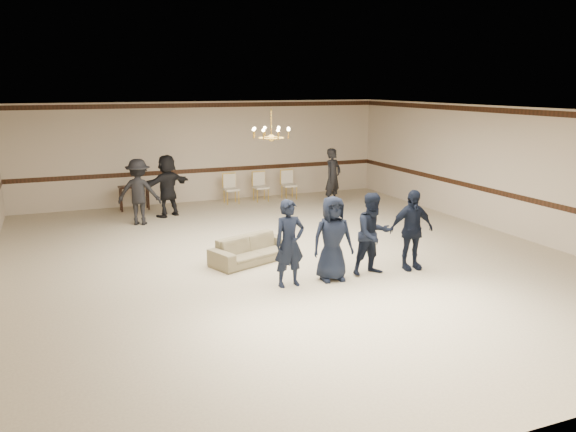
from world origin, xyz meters
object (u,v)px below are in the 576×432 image
at_px(adult_left, 139,192).
at_px(chandelier, 271,123).
at_px(boy_a, 289,243).
at_px(console_table, 134,198).
at_px(banquet_chair_right, 289,185).
at_px(boy_b, 333,239).
at_px(boy_d, 411,230).
at_px(adult_mid, 167,186).
at_px(adult_right, 333,177).
at_px(banquet_chair_mid, 261,187).
at_px(settee, 253,249).
at_px(boy_c, 373,234).
at_px(banquet_chair_left, 231,189).

bearing_deg(adult_left, chandelier, 147.05).
bearing_deg(boy_a, console_table, 99.31).
bearing_deg(banquet_chair_right, boy_b, -101.73).
xyz_separation_m(chandelier, boy_b, (0.25, -2.63, -2.04)).
height_order(boy_a, boy_d, same).
relative_size(chandelier, adult_mid, 0.53).
height_order(boy_d, adult_right, adult_right).
distance_m(banquet_chair_mid, console_table, 4.01).
xyz_separation_m(chandelier, boy_d, (2.05, -2.63, -2.04)).
xyz_separation_m(boy_a, settee, (-0.15, 1.70, -0.55)).
distance_m(settee, banquet_chair_right, 7.02).
xyz_separation_m(boy_a, boy_d, (2.70, 0.00, 0.00)).
relative_size(boy_d, console_table, 1.87).
bearing_deg(banquet_chair_mid, boy_c, -94.45).
bearing_deg(boy_b, banquet_chair_left, 92.86).
bearing_deg(banquet_chair_mid, chandelier, -108.24).
xyz_separation_m(settee, banquet_chair_mid, (2.40, 6.14, 0.19)).
xyz_separation_m(boy_c, adult_right, (2.33, 6.39, 0.06)).
relative_size(boy_c, adult_left, 0.93).
bearing_deg(adult_right, boy_c, -137.31).
bearing_deg(banquet_chair_right, boy_c, -95.52).
height_order(boy_a, banquet_chair_right, boy_a).
bearing_deg(adult_left, adult_right, -156.08).
height_order(boy_c, console_table, boy_c).
height_order(adult_right, console_table, adult_right).
bearing_deg(adult_mid, boy_c, 87.86).
height_order(banquet_chair_mid, banquet_chair_right, same).
bearing_deg(adult_mid, banquet_chair_right, 169.63).
distance_m(adult_mid, banquet_chair_mid, 3.41).
xyz_separation_m(boy_d, banquet_chair_right, (0.55, 7.84, -0.36)).
bearing_deg(boy_d, adult_right, 81.30).
relative_size(adult_right, banquet_chair_mid, 1.91).
distance_m(boy_c, console_table, 8.80).
xyz_separation_m(boy_d, console_table, (-4.45, 8.04, -0.46)).
bearing_deg(chandelier, boy_b, -84.55).
xyz_separation_m(boy_a, adult_mid, (-0.97, 6.79, 0.06)).
bearing_deg(banquet_chair_right, console_table, -177.33).
xyz_separation_m(boy_b, adult_left, (-2.77, 6.09, 0.06)).
height_order(boy_b, adult_left, adult_left).
bearing_deg(settee, adult_left, 90.68).
relative_size(settee, console_table, 2.13).
relative_size(adult_right, banquet_chair_left, 1.91).
xyz_separation_m(boy_b, boy_c, (0.90, 0.00, 0.00)).
relative_size(chandelier, boy_c, 0.57).
distance_m(boy_c, adult_left, 7.11).
bearing_deg(boy_d, banquet_chair_left, 104.39).
bearing_deg(console_table, adult_left, -96.33).
relative_size(chandelier, console_table, 1.06).
xyz_separation_m(adult_right, banquet_chair_left, (-2.88, 1.45, -0.43)).
bearing_deg(boy_a, chandelier, 73.17).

